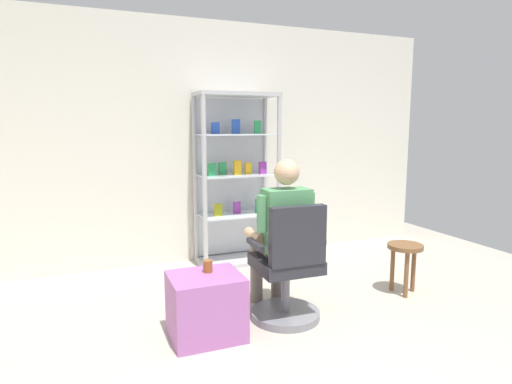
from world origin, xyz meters
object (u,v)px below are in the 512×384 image
seated_shopkeeper (281,229)px  wooden_stool (405,255)px  display_cabinet_main (235,178)px  tea_glass (208,266)px  storage_crate (206,306)px  office_chair (288,273)px

seated_shopkeeper → wooden_stool: size_ratio=2.76×
display_cabinet_main → tea_glass: bearing=-115.7°
tea_glass → wooden_stool: 1.90m
display_cabinet_main → tea_glass: 1.84m
seated_shopkeeper → display_cabinet_main: bearing=85.2°
seated_shopkeeper → storage_crate: seated_shopkeeper is taller
office_chair → wooden_stool: size_ratio=2.06×
seated_shopkeeper → tea_glass: size_ratio=14.44×
office_chair → tea_glass: (-0.64, 0.05, 0.12)m
display_cabinet_main → seated_shopkeeper: size_ratio=1.47×
seated_shopkeeper → tea_glass: seated_shopkeeper is taller
display_cabinet_main → seated_shopkeeper: bearing=-94.8°
wooden_stool → storage_crate: bearing=-175.9°
office_chair → display_cabinet_main: bearing=85.5°
seated_shopkeeper → storage_crate: (-0.68, -0.18, -0.48)m
display_cabinet_main → wooden_stool: bearing=-53.7°
seated_shopkeeper → storage_crate: size_ratio=2.49×
display_cabinet_main → office_chair: size_ratio=1.98×
office_chair → tea_glass: 0.65m
display_cabinet_main → seated_shopkeeper: 1.52m
wooden_stool → seated_shopkeeper: bearing=178.2°
office_chair → seated_shopkeeper: seated_shopkeeper is taller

